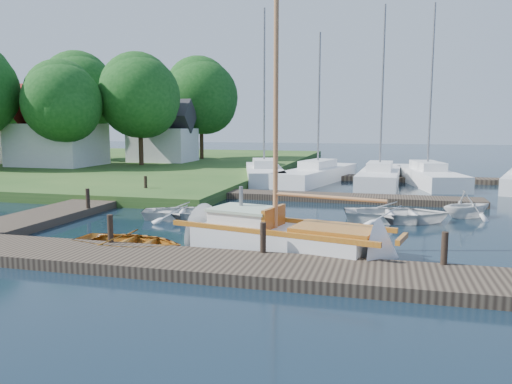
% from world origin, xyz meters
% --- Properties ---
extents(ground, '(160.00, 160.00, 0.00)m').
position_xyz_m(ground, '(0.00, 0.00, 0.00)').
color(ground, black).
rests_on(ground, ground).
extents(near_dock, '(18.00, 2.20, 0.30)m').
position_xyz_m(near_dock, '(0.00, -6.00, 0.15)').
color(near_dock, black).
rests_on(near_dock, ground).
extents(left_dock, '(2.20, 18.00, 0.30)m').
position_xyz_m(left_dock, '(-8.00, 2.00, 0.15)').
color(left_dock, black).
rests_on(left_dock, ground).
extents(far_dock, '(14.00, 1.60, 0.30)m').
position_xyz_m(far_dock, '(2.00, 6.50, 0.15)').
color(far_dock, black).
rests_on(far_dock, ground).
extents(pontoon, '(30.00, 1.60, 0.30)m').
position_xyz_m(pontoon, '(10.00, 16.00, 0.15)').
color(pontoon, black).
rests_on(pontoon, ground).
extents(shore, '(50.00, 40.00, 0.50)m').
position_xyz_m(shore, '(-28.00, 22.00, 0.25)').
color(shore, '#264A1B').
rests_on(shore, ground).
extents(mooring_post_1, '(0.16, 0.16, 0.80)m').
position_xyz_m(mooring_post_1, '(-3.00, -5.00, 0.70)').
color(mooring_post_1, black).
rests_on(mooring_post_1, near_dock).
extents(mooring_post_2, '(0.16, 0.16, 0.80)m').
position_xyz_m(mooring_post_2, '(1.50, -5.00, 0.70)').
color(mooring_post_2, black).
rests_on(mooring_post_2, near_dock).
extents(mooring_post_3, '(0.16, 0.16, 0.80)m').
position_xyz_m(mooring_post_3, '(6.00, -5.00, 0.70)').
color(mooring_post_3, black).
rests_on(mooring_post_3, near_dock).
extents(mooring_post_4, '(0.16, 0.16, 0.80)m').
position_xyz_m(mooring_post_4, '(-7.00, 0.00, 0.70)').
color(mooring_post_4, black).
rests_on(mooring_post_4, left_dock).
extents(mooring_post_5, '(0.16, 0.16, 0.80)m').
position_xyz_m(mooring_post_5, '(-7.00, 5.00, 0.70)').
color(mooring_post_5, black).
rests_on(mooring_post_5, left_dock).
extents(sailboat, '(7.41, 3.50, 9.83)m').
position_xyz_m(sailboat, '(1.88, -3.68, 0.34)').
color(sailboat, white).
rests_on(sailboat, ground).
extents(dinghy, '(3.47, 2.58, 0.69)m').
position_xyz_m(dinghy, '(-2.59, -4.70, 0.35)').
color(dinghy, '#9B4112').
rests_on(dinghy, ground).
extents(tender_a, '(3.98, 3.32, 0.71)m').
position_xyz_m(tender_a, '(-2.87, 0.38, 0.35)').
color(tender_a, white).
rests_on(tender_a, ground).
extents(tender_c, '(4.27, 3.32, 0.81)m').
position_xyz_m(tender_c, '(5.03, 1.82, 0.41)').
color(tender_c, white).
rests_on(tender_c, ground).
extents(tender_d, '(2.95, 2.87, 1.18)m').
position_xyz_m(tender_d, '(7.71, 3.38, 0.59)').
color(tender_d, white).
rests_on(tender_d, ground).
extents(marina_boat_0, '(4.58, 8.92, 10.88)m').
position_xyz_m(marina_boat_0, '(-3.12, 14.00, 0.57)').
color(marina_boat_0, white).
rests_on(marina_boat_0, ground).
extents(marina_boat_1, '(4.38, 9.65, 9.27)m').
position_xyz_m(marina_boat_1, '(0.37, 14.14, 0.55)').
color(marina_boat_1, white).
rests_on(marina_boat_1, ground).
extents(marina_boat_2, '(2.61, 8.40, 10.54)m').
position_xyz_m(marina_boat_2, '(4.21, 13.42, 0.57)').
color(marina_boat_2, white).
rests_on(marina_boat_2, ground).
extents(marina_boat_3, '(4.09, 9.37, 10.74)m').
position_xyz_m(marina_boat_3, '(7.04, 14.62, 0.56)').
color(marina_boat_3, white).
rests_on(marina_boat_3, ground).
extents(house_a, '(6.30, 5.00, 6.29)m').
position_xyz_m(house_a, '(-20.00, 16.00, 2.96)').
color(house_a, silver).
rests_on(house_a, shore).
extents(house_c, '(5.25, 4.00, 5.28)m').
position_xyz_m(house_c, '(-14.00, 22.00, 2.58)').
color(house_c, silver).
rests_on(house_c, shore).
extents(tree_2, '(5.83, 5.75, 7.82)m').
position_xyz_m(tree_2, '(-18.00, 14.05, 5.25)').
color(tree_2, '#332114').
rests_on(tree_2, shore).
extents(tree_3, '(6.41, 6.38, 8.74)m').
position_xyz_m(tree_3, '(-14.00, 18.05, 5.81)').
color(tree_3, '#332114').
rests_on(tree_3, shore).
extents(tree_4, '(7.01, 7.01, 9.66)m').
position_xyz_m(tree_4, '(-22.00, 22.05, 6.37)').
color(tree_4, '#332114').
rests_on(tree_4, shore).
extents(tree_7, '(6.83, 6.83, 9.38)m').
position_xyz_m(tree_7, '(-12.00, 26.05, 6.20)').
color(tree_7, '#332114').
rests_on(tree_7, shore).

